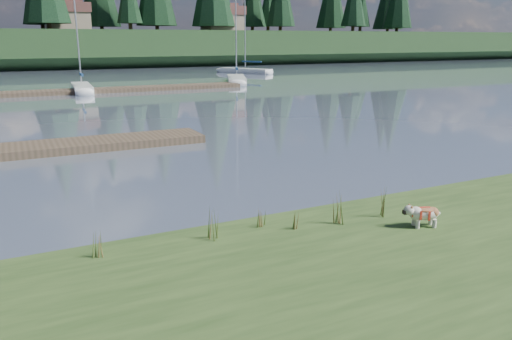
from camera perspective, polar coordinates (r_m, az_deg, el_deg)
ground at (r=40.89m, az=-22.22°, el=8.01°), size 200.00×200.00×0.00m
ridge at (r=83.65m, az=-24.77°, el=12.40°), size 200.00×20.00×5.00m
bulldog at (r=10.69m, az=18.62°, el=-4.67°), size 0.79×0.48×0.47m
dock_far at (r=41.06m, az=-19.44°, el=8.49°), size 26.00×2.20×0.30m
sailboat_bg_2 at (r=42.64m, az=-19.34°, el=8.95°), size 1.72×6.75×10.18m
sailboat_bg_4 at (r=48.93m, az=-2.28°, el=10.40°), size 4.45×8.00×11.79m
sailboat_bg_5 at (r=62.02m, az=-1.77°, el=11.32°), size 5.20×7.62×11.27m
weed_0 at (r=9.57m, az=-4.70°, el=-6.28°), size 0.17×0.14×0.67m
weed_1 at (r=10.20m, az=0.57°, el=-5.35°), size 0.17×0.14×0.47m
weed_2 at (r=10.38m, az=9.16°, el=-4.44°), size 0.17×0.14×0.77m
weed_3 at (r=9.21m, az=-17.73°, el=-8.11°), size 0.17×0.14×0.57m
weed_4 at (r=10.11m, az=4.61°, el=-5.60°), size 0.17×0.14×0.47m
weed_5 at (r=11.11m, az=14.40°, el=-3.61°), size 0.17×0.14×0.70m
mud_lip at (r=10.23m, az=-8.00°, el=-8.32°), size 60.00×0.50×0.14m
house_1 at (r=82.13m, az=-20.76°, el=16.14°), size 6.30×5.30×4.65m
house_2 at (r=86.16m, az=-3.85°, el=16.92°), size 6.30×5.30×4.65m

